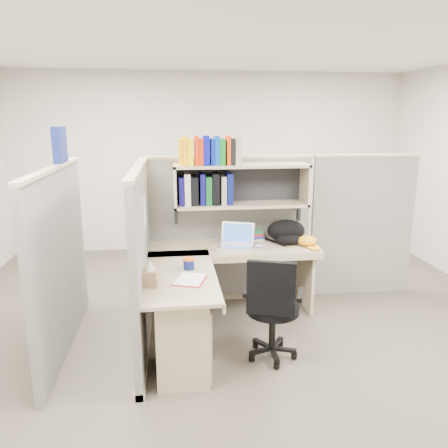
{
  "coord_description": "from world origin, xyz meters",
  "views": [
    {
      "loc": [
        -0.63,
        -3.74,
        2.03
      ],
      "look_at": [
        -0.13,
        0.25,
        1.04
      ],
      "focal_mm": 35.0,
      "sensor_mm": 36.0,
      "label": 1
    }
  ],
  "objects": [
    {
      "name": "ground",
      "position": [
        0.0,
        0.0,
        0.0
      ],
      "size": [
        6.0,
        6.0,
        0.0
      ],
      "primitive_type": "plane",
      "color": "#37312A",
      "rests_on": "ground"
    },
    {
      "name": "room_shell",
      "position": [
        0.0,
        0.0,
        1.62
      ],
      "size": [
        6.0,
        6.0,
        6.0
      ],
      "color": "#B8B1A6",
      "rests_on": "ground"
    },
    {
      "name": "cubicle",
      "position": [
        -0.37,
        0.45,
        0.91
      ],
      "size": [
        3.79,
        1.84,
        1.95
      ],
      "color": "slate",
      "rests_on": "ground"
    },
    {
      "name": "desk",
      "position": [
        -0.41,
        -0.29,
        0.44
      ],
      "size": [
        1.74,
        1.75,
        0.73
      ],
      "color": "tan",
      "rests_on": "ground"
    },
    {
      "name": "laptop",
      "position": [
        0.01,
        0.5,
        0.85
      ],
      "size": [
        0.45,
        0.45,
        0.25
      ],
      "primitive_type": null,
      "rotation": [
        0.0,
        0.0,
        -0.36
      ],
      "color": "silver",
      "rests_on": "desk"
    },
    {
      "name": "backpack",
      "position": [
        0.58,
        0.6,
        0.85
      ],
      "size": [
        0.46,
        0.38,
        0.24
      ],
      "primitive_type": null,
      "rotation": [
        0.0,
        0.0,
        0.18
      ],
      "color": "black",
      "rests_on": "desk"
    },
    {
      "name": "orange_cap",
      "position": [
        0.76,
        0.47,
        0.78
      ],
      "size": [
        0.26,
        0.28,
        0.11
      ],
      "primitive_type": null,
      "rotation": [
        0.0,
        0.0,
        0.33
      ],
      "color": "orange",
      "rests_on": "desk"
    },
    {
      "name": "snack_canister",
      "position": [
        -0.49,
        -0.1,
        0.78
      ],
      "size": [
        0.1,
        0.1,
        0.1
      ],
      "color": "#0E1751",
      "rests_on": "desk"
    },
    {
      "name": "tissue_box",
      "position": [
        -0.81,
        -0.45,
        0.83
      ],
      "size": [
        0.15,
        0.15,
        0.21
      ],
      "primitive_type": null,
      "rotation": [
        0.0,
        0.0,
        -0.19
      ],
      "color": "#9A7857",
      "rests_on": "desk"
    },
    {
      "name": "mouse",
      "position": [
        0.25,
        0.47,
        0.75
      ],
      "size": [
        0.1,
        0.07,
        0.04
      ],
      "primitive_type": "ellipsoid",
      "rotation": [
        0.0,
        0.0,
        -0.13
      ],
      "color": "#899AC2",
      "rests_on": "desk"
    },
    {
      "name": "paper_cup",
      "position": [
        0.02,
        0.74,
        0.78
      ],
      "size": [
        0.08,
        0.08,
        0.09
      ],
      "primitive_type": "cylinder",
      "rotation": [
        0.0,
        0.0,
        -0.31
      ],
      "color": "white",
      "rests_on": "desk"
    },
    {
      "name": "book_stack",
      "position": [
        0.27,
        0.79,
        0.78
      ],
      "size": [
        0.18,
        0.23,
        0.1
      ],
      "primitive_type": null,
      "rotation": [
        0.0,
        0.0,
        0.14
      ],
      "color": "slate",
      "rests_on": "desk"
    },
    {
      "name": "loose_paper",
      "position": [
        -0.49,
        -0.35,
        0.73
      ],
      "size": [
        0.3,
        0.35,
        0.0
      ],
      "primitive_type": null,
      "rotation": [
        0.0,
        0.0,
        -0.31
      ],
      "color": "white",
      "rests_on": "desk"
    },
    {
      "name": "task_chair",
      "position": [
        0.19,
        -0.44,
        0.33
      ],
      "size": [
        0.54,
        0.5,
        0.94
      ],
      "color": "black",
      "rests_on": "ground"
    }
  ]
}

